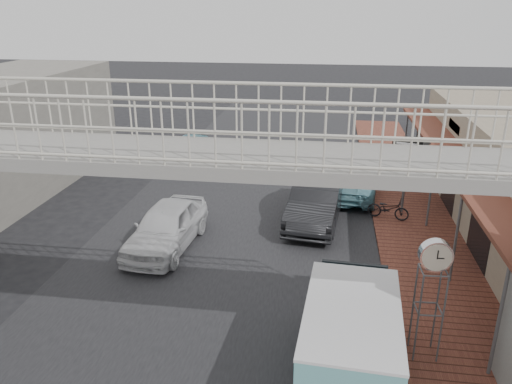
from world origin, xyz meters
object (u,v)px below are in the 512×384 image
(motorcycle_near, at_px, (388,209))
(angkot_curb, at_px, (351,179))
(motorcycle_far, at_px, (373,168))
(dark_sedan, at_px, (316,200))
(street_clock, at_px, (435,261))
(angkot_far, at_px, (189,150))
(angkot_van, at_px, (351,334))
(arrow_sign, at_px, (429,154))
(white_hatchback, at_px, (166,227))

(motorcycle_near, bearing_deg, angkot_curb, 40.91)
(motorcycle_far, bearing_deg, motorcycle_near, -156.91)
(angkot_curb, distance_m, motorcycle_far, 2.28)
(dark_sedan, height_order, street_clock, street_clock)
(angkot_far, relative_size, angkot_van, 0.99)
(dark_sedan, xyz_separation_m, angkot_far, (-6.81, 6.72, -0.19))
(angkot_far, distance_m, motorcycle_far, 9.44)
(motorcycle_near, relative_size, street_clock, 0.53)
(angkot_far, xyz_separation_m, arrow_sign, (10.87, -5.85, 1.95))
(dark_sedan, distance_m, street_clock, 8.27)
(dark_sedan, bearing_deg, motorcycle_far, 70.32)
(angkot_curb, relative_size, angkot_far, 1.11)
(white_hatchback, distance_m, angkot_curb, 8.77)
(dark_sedan, height_order, angkot_far, dark_sedan)
(white_hatchback, xyz_separation_m, angkot_far, (-1.89, 9.70, -0.12))
(angkot_far, height_order, street_clock, street_clock)
(white_hatchback, height_order, motorcycle_far, white_hatchback)
(angkot_curb, bearing_deg, street_clock, 104.21)
(white_hatchback, relative_size, motorcycle_far, 2.59)
(motorcycle_far, bearing_deg, arrow_sign, -139.41)
(street_clock, bearing_deg, arrow_sign, 77.67)
(dark_sedan, bearing_deg, angkot_van, -77.37)
(dark_sedan, height_order, arrow_sign, arrow_sign)
(angkot_far, xyz_separation_m, street_clock, (9.55, -14.34, 1.90))
(white_hatchback, xyz_separation_m, motorcycle_far, (7.41, 8.08, -0.14))
(angkot_curb, bearing_deg, angkot_far, -16.75)
(angkot_curb, xyz_separation_m, angkot_van, (-0.41, -11.93, 0.66))
(dark_sedan, xyz_separation_m, motorcycle_far, (2.49, 5.10, -0.21))
(angkot_van, bearing_deg, white_hatchback, 138.87)
(motorcycle_far, bearing_deg, angkot_van, -165.90)
(arrow_sign, bearing_deg, white_hatchback, -138.55)
(white_hatchback, relative_size, street_clock, 1.52)
(angkot_far, height_order, motorcycle_far, angkot_far)
(arrow_sign, bearing_deg, street_clock, -80.57)
(angkot_curb, xyz_separation_m, arrow_sign, (2.67, -2.24, 1.91))
(street_clock, height_order, arrow_sign, arrow_sign)
(white_hatchback, bearing_deg, arrow_sign, 27.77)
(white_hatchback, xyz_separation_m, street_clock, (7.66, -4.64, 1.78))
(motorcycle_near, bearing_deg, dark_sedan, 112.65)
(angkot_van, height_order, street_clock, street_clock)
(angkot_van, distance_m, arrow_sign, 10.24)
(angkot_far, bearing_deg, arrow_sign, -31.10)
(motorcycle_far, height_order, arrow_sign, arrow_sign)
(motorcycle_far, xyz_separation_m, arrow_sign, (1.57, -4.23, 1.97))
(angkot_curb, distance_m, street_clock, 10.97)
(dark_sedan, xyz_separation_m, street_clock, (2.74, -7.61, 1.71))
(angkot_curb, bearing_deg, arrow_sign, 147.04)
(white_hatchback, bearing_deg, motorcycle_near, 28.15)
(angkot_curb, height_order, angkot_van, angkot_van)
(white_hatchback, xyz_separation_m, motorcycle_near, (7.65, 3.34, -0.25))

